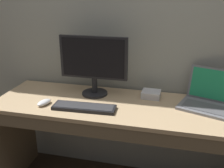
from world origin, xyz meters
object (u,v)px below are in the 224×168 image
(laptop_space_gray, at_px, (208,99))
(wired_keyboard, at_px, (84,107))
(computer_mouse, at_px, (44,102))
(external_drive_box, at_px, (151,94))
(external_monitor, at_px, (94,63))

(laptop_space_gray, bearing_deg, wired_keyboard, -163.80)
(computer_mouse, xyz_separation_m, external_drive_box, (0.69, 0.30, 0.01))
(external_drive_box, bearing_deg, external_monitor, -173.00)
(external_drive_box, bearing_deg, laptop_space_gray, -9.80)
(external_monitor, bearing_deg, computer_mouse, -138.82)
(computer_mouse, distance_m, external_drive_box, 0.75)
(external_monitor, relative_size, wired_keyboard, 1.17)
(external_monitor, xyz_separation_m, external_drive_box, (0.41, 0.05, -0.22))
(external_monitor, bearing_deg, external_drive_box, 7.00)
(external_monitor, bearing_deg, laptop_space_gray, -1.10)
(wired_keyboard, height_order, computer_mouse, computer_mouse)
(laptop_space_gray, bearing_deg, external_drive_box, 170.20)
(external_monitor, relative_size, external_drive_box, 3.74)
(computer_mouse, bearing_deg, external_monitor, 57.43)
(computer_mouse, bearing_deg, external_drive_box, 39.38)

